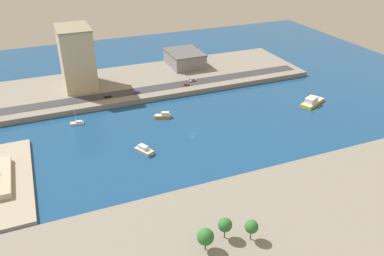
{
  "coord_description": "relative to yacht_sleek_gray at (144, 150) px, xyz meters",
  "views": [
    {
      "loc": [
        -185.49,
        76.95,
        112.36
      ],
      "look_at": [
        -5.01,
        2.54,
        6.54
      ],
      "focal_mm": 36.57,
      "sensor_mm": 36.0,
      "label": 1
    }
  ],
  "objects": [
    {
      "name": "ground_plane",
      "position": [
        9.76,
        -32.36,
        -1.48
      ],
      "size": [
        440.0,
        440.0,
        0.0
      ],
      "primitive_type": "plane",
      "color": "navy"
    },
    {
      "name": "quay_west",
      "position": [
        -77.0,
        -32.36,
        0.26
      ],
      "size": [
        70.0,
        240.0,
        3.49
      ],
      "primitive_type": "cube",
      "color": "gray",
      "rests_on": "ground_plane"
    },
    {
      "name": "quay_east",
      "position": [
        96.53,
        -32.36,
        0.26
      ],
      "size": [
        70.0,
        240.0,
        3.49
      ],
      "primitive_type": "cube",
      "color": "gray",
      "rests_on": "ground_plane"
    },
    {
      "name": "road_strip",
      "position": [
        75.63,
        -32.36,
        2.08
      ],
      "size": [
        11.33,
        228.0,
        0.15
      ],
      "primitive_type": "cube",
      "color": "#38383D",
      "rests_on": "quay_east"
    },
    {
      "name": "yacht_sleek_gray",
      "position": [
        0.0,
        0.0,
        0.0
      ],
      "size": [
        12.54,
        9.33,
        4.09
      ],
      "color": "#999EA3",
      "rests_on": "ground_plane"
    },
    {
      "name": "water_taxi_orange",
      "position": [
        35.7,
        -22.65,
        -0.03
      ],
      "size": [
        6.75,
        11.52,
        3.88
      ],
      "color": "orange",
      "rests_on": "ground_plane"
    },
    {
      "name": "ferry_yellow_fast",
      "position": [
        16.38,
        -122.82,
        0.46
      ],
      "size": [
        15.75,
        21.69,
        5.46
      ],
      "color": "yellow",
      "rests_on": "ground_plane"
    },
    {
      "name": "sailboat_small_white",
      "position": [
        47.34,
        28.92,
        -0.57
      ],
      "size": [
        4.33,
        8.84,
        10.42
      ],
      "color": "white",
      "rests_on": "ground_plane"
    },
    {
      "name": "warehouse_low_gray",
      "position": [
        114.67,
        -68.41,
        7.79
      ],
      "size": [
        34.1,
        26.96,
        11.51
      ],
      "color": "gray",
      "rests_on": "quay_east"
    },
    {
      "name": "office_block_beige",
      "position": [
        100.83,
        18.61,
        23.6
      ],
      "size": [
        32.55,
        22.56,
        43.12
      ],
      "color": "#C6B793",
      "rests_on": "quay_east"
    },
    {
      "name": "suv_black",
      "position": [
        72.53,
        4.57,
        2.96
      ],
      "size": [
        1.87,
        4.9,
        1.64
      ],
      "color": "black",
      "rests_on": "road_strip"
    },
    {
      "name": "hatchback_blue",
      "position": [
        72.11,
        -15.72,
        2.87
      ],
      "size": [
        1.99,
        4.32,
        1.45
      ],
      "color": "black",
      "rests_on": "road_strip"
    },
    {
      "name": "pickup_red",
      "position": [
        72.08,
        -52.61,
        2.88
      ],
      "size": [
        2.18,
        4.73,
        1.44
      ],
      "color": "black",
      "rests_on": "road_strip"
    },
    {
      "name": "sedan_silver",
      "position": [
        77.29,
        -60.34,
        2.92
      ],
      "size": [
        2.15,
        5.01,
        1.56
      ],
      "color": "black",
      "rests_on": "road_strip"
    },
    {
      "name": "traffic_light_waterfront",
      "position": [
        68.45,
        -54.23,
        6.35
      ],
      "size": [
        0.36,
        0.36,
        6.5
      ],
      "color": "black",
      "rests_on": "quay_east"
    },
    {
      "name": "park_tree_cluster",
      "position": [
        -79.12,
        -7.76,
        8.25
      ],
      "size": [
        9.97,
        23.98,
        9.41
      ],
      "color": "brown",
      "rests_on": "quay_west"
    }
  ]
}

